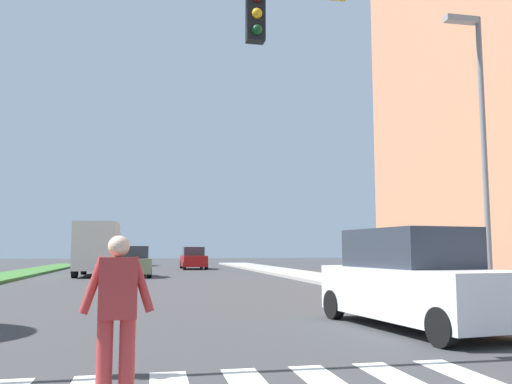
# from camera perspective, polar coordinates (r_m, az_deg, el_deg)

# --- Properties ---
(ground_plane) EXTENTS (140.00, 140.00, 0.00)m
(ground_plane) POSITION_cam_1_polar(r_m,az_deg,el_deg) (26.93, -10.99, -9.44)
(ground_plane) COLOR #38383A
(sidewalk_right) EXTENTS (3.00, 64.00, 0.15)m
(sidewalk_right) POSITION_cam_1_polar(r_m,az_deg,el_deg) (26.46, 8.34, -9.38)
(sidewalk_right) COLOR #9E9991
(sidewalk_right) RESTS_ON ground_plane
(street_lamp_right) EXTENTS (1.02, 0.24, 7.50)m
(street_lamp_right) POSITION_cam_1_polar(r_m,az_deg,el_deg) (14.82, 23.07, 6.12)
(street_lamp_right) COLOR slate
(street_lamp_right) RESTS_ON sidewalk_right
(pedestrian_performer) EXTENTS (0.75, 0.27, 1.69)m
(pedestrian_performer) POSITION_cam_1_polar(r_m,az_deg,el_deg) (5.64, -14.80, -12.28)
(pedestrian_performer) COLOR #B23333
(pedestrian_performer) RESTS_ON ground_plane
(suv_crossing) EXTENTS (2.52, 4.81, 1.97)m
(suv_crossing) POSITION_cam_1_polar(r_m,az_deg,el_deg) (11.11, 16.75, -9.17)
(suv_crossing) COLOR silver
(suv_crossing) RESTS_ON ground_plane
(sedan_midblock) EXTENTS (2.19, 4.24, 1.75)m
(sedan_midblock) POSITION_cam_1_polar(r_m,az_deg,el_deg) (31.06, -13.22, -7.46)
(sedan_midblock) COLOR gray
(sedan_midblock) RESTS_ON ground_plane
(sedan_distant) EXTENTS (1.94, 4.42, 1.77)m
(sedan_distant) POSITION_cam_1_polar(r_m,az_deg,el_deg) (42.95, -6.79, -7.19)
(sedan_distant) COLOR maroon
(sedan_distant) RESTS_ON ground_plane
(sedan_far_horizon) EXTENTS (1.98, 4.19, 1.66)m
(sedan_far_horizon) POSITION_cam_1_polar(r_m,az_deg,el_deg) (52.43, -12.60, -6.96)
(sedan_far_horizon) COLOR silver
(sedan_far_horizon) RESTS_ON ground_plane
(truck_box_delivery) EXTENTS (2.40, 6.20, 3.10)m
(truck_box_delivery) POSITION_cam_1_polar(r_m,az_deg,el_deg) (32.72, -16.67, -5.84)
(truck_box_delivery) COLOR silver
(truck_box_delivery) RESTS_ON ground_plane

